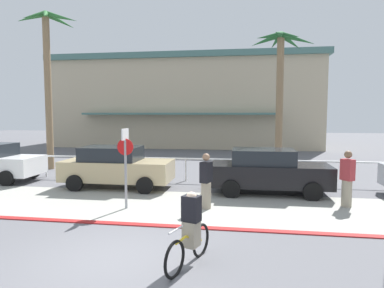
# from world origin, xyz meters

# --- Properties ---
(ground_plane) EXTENTS (80.00, 80.00, 0.00)m
(ground_plane) POSITION_xyz_m (0.00, 10.00, 0.00)
(ground_plane) COLOR #5B5B60
(sidewalk_strip) EXTENTS (44.00, 4.00, 0.02)m
(sidewalk_strip) POSITION_xyz_m (0.00, 4.20, 0.01)
(sidewalk_strip) COLOR #9E9E93
(sidewalk_strip) RESTS_ON ground
(curb_paint) EXTENTS (44.00, 0.24, 0.03)m
(curb_paint) POSITION_xyz_m (0.00, 2.20, 0.01)
(curb_paint) COLOR maroon
(curb_paint) RESTS_ON ground
(building_backdrop) EXTENTS (24.22, 11.65, 8.16)m
(building_backdrop) POSITION_xyz_m (-2.84, 27.11, 4.10)
(building_backdrop) COLOR #BCAD8E
(building_backdrop) RESTS_ON ground
(rail_fence) EXTENTS (27.29, 0.08, 1.04)m
(rail_fence) POSITION_xyz_m (-0.00, 8.50, 0.84)
(rail_fence) COLOR white
(rail_fence) RESTS_ON ground
(stop_sign_bike_lane) EXTENTS (0.52, 0.56, 2.56)m
(stop_sign_bike_lane) POSITION_xyz_m (-1.09, 3.68, 1.68)
(stop_sign_bike_lane) COLOR gray
(stop_sign_bike_lane) RESTS_ON ground
(palm_tree_1) EXTENTS (3.51, 3.22, 8.43)m
(palm_tree_1) POSITION_xyz_m (-7.84, 10.70, 6.03)
(palm_tree_1) COLOR #846B4C
(palm_tree_1) RESTS_ON ground
(palm_tree_2) EXTENTS (3.27, 3.49, 7.12)m
(palm_tree_2) POSITION_xyz_m (4.34, 11.57, 5.34)
(palm_tree_2) COLOR #846B4C
(palm_tree_2) RESTS_ON ground
(car_tan_1) EXTENTS (4.40, 2.02, 1.69)m
(car_tan_1) POSITION_xyz_m (-2.54, 6.62, 0.87)
(car_tan_1) COLOR tan
(car_tan_1) RESTS_ON ground
(car_black_2) EXTENTS (4.40, 2.02, 1.69)m
(car_black_2) POSITION_xyz_m (3.50, 6.52, 0.87)
(car_black_2) COLOR black
(car_black_2) RESTS_ON ground
(cyclist_yellow_0) EXTENTS (0.65, 1.74, 1.50)m
(cyclist_yellow_0) POSITION_xyz_m (1.57, 0.01, 0.69)
(cyclist_yellow_0) COLOR black
(cyclist_yellow_0) RESTS_ON ground
(pedestrian_0) EXTENTS (0.44, 0.48, 1.84)m
(pedestrian_0) POSITION_xyz_m (5.89, 4.98, 0.86)
(pedestrian_0) COLOR gray
(pedestrian_0) RESTS_ON ground
(pedestrian_1) EXTENTS (0.42, 0.47, 1.78)m
(pedestrian_1) POSITION_xyz_m (1.42, 4.07, 0.83)
(pedestrian_1) COLOR gray
(pedestrian_1) RESTS_ON ground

